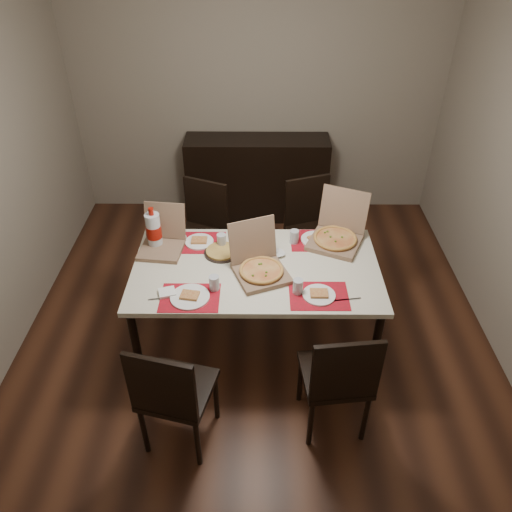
% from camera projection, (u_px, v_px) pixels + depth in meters
% --- Properties ---
extents(ground, '(3.80, 4.00, 0.02)m').
position_uv_depth(ground, '(256.00, 325.00, 4.23)').
color(ground, '#432314').
rests_on(ground, ground).
extents(room_walls, '(3.84, 4.02, 2.62)m').
position_uv_depth(room_walls, '(256.00, 105.00, 3.55)').
color(room_walls, gray).
rests_on(room_walls, ground).
extents(sideboard, '(1.50, 0.40, 0.90)m').
position_uv_depth(sideboard, '(257.00, 178.00, 5.39)').
color(sideboard, black).
rests_on(sideboard, ground).
extents(dining_table, '(1.80, 1.00, 0.75)m').
position_uv_depth(dining_table, '(256.00, 274.00, 3.68)').
color(dining_table, beige).
rests_on(dining_table, ground).
extents(chair_near_left, '(0.51, 0.51, 0.93)m').
position_uv_depth(chair_near_left, '(172.00, 393.00, 3.02)').
color(chair_near_left, black).
rests_on(chair_near_left, ground).
extents(chair_near_right, '(0.47, 0.47, 0.93)m').
position_uv_depth(chair_near_right, '(338.00, 377.00, 3.12)').
color(chair_near_right, black).
rests_on(chair_near_right, ground).
extents(chair_far_left, '(0.55, 0.55, 0.93)m').
position_uv_depth(chair_far_left, '(201.00, 228.00, 4.49)').
color(chair_far_left, black).
rests_on(chair_far_left, ground).
extents(chair_far_right, '(0.53, 0.53, 0.93)m').
position_uv_depth(chair_far_right, '(311.00, 224.00, 4.54)').
color(chair_far_right, black).
rests_on(chair_far_right, ground).
extents(setting_near_left, '(0.48, 0.30, 0.11)m').
position_uv_depth(setting_near_left, '(193.00, 293.00, 3.37)').
color(setting_near_left, '#AB0B1B').
rests_on(setting_near_left, dining_table).
extents(setting_near_right, '(0.48, 0.30, 0.11)m').
position_uv_depth(setting_near_right, '(313.00, 293.00, 3.37)').
color(setting_near_right, '#AB0B1B').
rests_on(setting_near_right, dining_table).
extents(setting_far_left, '(0.45, 0.30, 0.11)m').
position_uv_depth(setting_far_left, '(203.00, 241.00, 3.87)').
color(setting_far_left, '#AB0B1B').
rests_on(setting_far_left, dining_table).
extents(setting_far_right, '(0.47, 0.30, 0.11)m').
position_uv_depth(setting_far_right, '(310.00, 239.00, 3.89)').
color(setting_far_right, '#AB0B1B').
rests_on(setting_far_right, dining_table).
extents(napkin_loose, '(0.16, 0.16, 0.02)m').
position_uv_depth(napkin_loose, '(259.00, 264.00, 3.65)').
color(napkin_loose, white).
rests_on(napkin_loose, dining_table).
extents(pizza_box_center, '(0.47, 0.49, 0.35)m').
position_uv_depth(pizza_box_center, '(260.00, 267.00, 3.55)').
color(pizza_box_center, brown).
rests_on(pizza_box_center, dining_table).
extents(pizza_box_right, '(0.51, 0.53, 0.38)m').
position_uv_depth(pizza_box_right, '(336.00, 235.00, 3.86)').
color(pizza_box_right, brown).
rests_on(pizza_box_right, dining_table).
extents(pizza_box_left, '(0.35, 0.38, 0.32)m').
position_uv_depth(pizza_box_left, '(163.00, 242.00, 3.80)').
color(pizza_box_left, brown).
rests_on(pizza_box_left, dining_table).
extents(faina_plate, '(0.27, 0.27, 0.03)m').
position_uv_depth(faina_plate, '(222.00, 252.00, 3.76)').
color(faina_plate, black).
rests_on(faina_plate, dining_table).
extents(dip_bowl, '(0.14, 0.14, 0.03)m').
position_uv_depth(dip_bowl, '(278.00, 254.00, 3.74)').
color(dip_bowl, white).
rests_on(dip_bowl, dining_table).
extents(soda_bottle, '(0.11, 0.11, 0.34)m').
position_uv_depth(soda_bottle, '(154.00, 231.00, 3.76)').
color(soda_bottle, silver).
rests_on(soda_bottle, dining_table).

